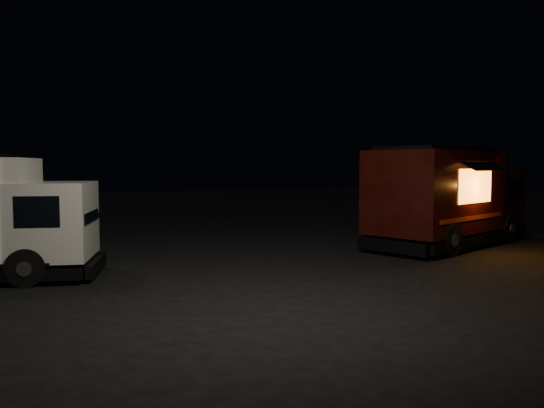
{
  "coord_description": "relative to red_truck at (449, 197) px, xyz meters",
  "views": [
    {
      "loc": [
        -3.53,
        -11.23,
        2.48
      ],
      "look_at": [
        2.31,
        2.0,
        1.42
      ],
      "focal_mm": 35.0,
      "sensor_mm": 36.0,
      "label": 1
    }
  ],
  "objects": [
    {
      "name": "ground",
      "position": [
        -8.16,
        -1.57,
        -1.51
      ],
      "size": [
        80.0,
        80.0,
        0.0
      ],
      "primitive_type": "plane",
      "color": "black",
      "rests_on": "ground"
    },
    {
      "name": "red_truck",
      "position": [
        0.0,
        0.0,
        0.0
      ],
      "size": [
        6.91,
        4.45,
        3.02
      ],
      "primitive_type": null,
      "rotation": [
        0.0,
        0.0,
        0.35
      ],
      "color": "#380F0A",
      "rests_on": "ground"
    }
  ]
}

